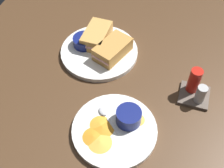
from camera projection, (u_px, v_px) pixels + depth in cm
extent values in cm
cube|color=#4C331E|center=(118.00, 61.00, 99.85)|extent=(110.00, 110.00, 3.00)
cylinder|color=white|center=(99.00, 52.00, 99.20)|extent=(26.63, 26.63, 1.60)
cube|color=#C68C42|center=(113.00, 49.00, 95.59)|extent=(14.87, 11.78, 4.80)
cube|color=#DB938E|center=(113.00, 49.00, 95.59)|extent=(14.89, 11.31, 0.80)
cube|color=tan|center=(97.00, 36.00, 99.84)|extent=(13.15, 7.85, 4.80)
cube|color=#DB938E|center=(97.00, 36.00, 99.84)|extent=(13.39, 7.25, 0.80)
cylinder|color=navy|center=(84.00, 41.00, 99.18)|extent=(7.65, 7.65, 3.22)
cylinder|color=black|center=(84.00, 39.00, 98.23)|extent=(6.27, 6.27, 0.60)
cube|color=silver|center=(111.00, 52.00, 97.87)|extent=(1.24, 5.55, 0.40)
ellipsoid|color=silver|center=(96.00, 47.00, 99.05)|extent=(2.45, 3.37, 0.80)
cylinder|color=white|center=(114.00, 130.00, 79.97)|extent=(23.91, 23.91, 1.60)
cylinder|color=navy|center=(129.00, 117.00, 79.30)|extent=(7.18, 7.18, 4.19)
cylinder|color=olive|center=(129.00, 113.00, 77.98)|extent=(5.89, 5.89, 0.60)
cube|color=silver|center=(113.00, 126.00, 79.60)|extent=(4.24, 4.65, 0.40)
ellipsoid|color=silver|center=(103.00, 111.00, 82.43)|extent=(3.77, 3.86, 0.80)
cone|color=gold|center=(137.00, 119.00, 80.87)|extent=(5.53, 5.53, 0.60)
cone|color=orange|center=(102.00, 127.00, 79.22)|extent=(9.08, 9.08, 0.60)
cone|color=gold|center=(100.00, 124.00, 79.82)|extent=(8.48, 8.48, 0.60)
cone|color=orange|center=(93.00, 136.00, 77.46)|extent=(8.07, 8.07, 0.60)
cone|color=gold|center=(100.00, 142.00, 76.40)|extent=(9.25, 9.25, 0.60)
cube|color=brown|center=(194.00, 95.00, 87.89)|extent=(9.00, 9.00, 1.00)
cylinder|color=red|center=(194.00, 80.00, 85.49)|extent=(3.60, 3.60, 8.50)
cylinder|color=#B2B2B2|center=(201.00, 94.00, 83.83)|extent=(3.00, 3.00, 6.00)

